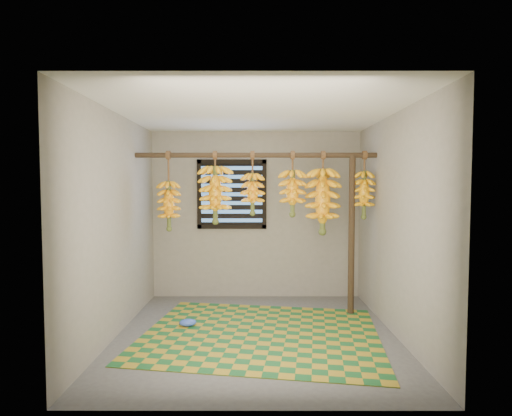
{
  "coord_description": "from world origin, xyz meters",
  "views": [
    {
      "loc": [
        0.0,
        -4.28,
        1.6
      ],
      "look_at": [
        0.0,
        0.55,
        1.35
      ],
      "focal_mm": 28.0,
      "sensor_mm": 36.0,
      "label": 1
    }
  ],
  "objects_px": {
    "banana_bunch_a": "(169,205)",
    "banana_bunch_f": "(364,195)",
    "banana_bunch_c": "(253,194)",
    "banana_bunch_d": "(292,193)",
    "banana_bunch_e": "(323,201)",
    "support_post": "(352,235)",
    "banana_bunch_b": "(215,195)",
    "plastic_bag": "(188,323)",
    "woven_mat": "(261,334)"
  },
  "relations": [
    {
      "from": "banana_bunch_a",
      "to": "banana_bunch_e",
      "type": "height_order",
      "value": "same"
    },
    {
      "from": "banana_bunch_e",
      "to": "banana_bunch_f",
      "type": "height_order",
      "value": "same"
    },
    {
      "from": "banana_bunch_e",
      "to": "banana_bunch_f",
      "type": "xyz_separation_m",
      "value": [
        0.52,
        -0.0,
        0.08
      ]
    },
    {
      "from": "woven_mat",
      "to": "banana_bunch_f",
      "type": "xyz_separation_m",
      "value": [
        1.3,
        0.71,
        1.51
      ]
    },
    {
      "from": "banana_bunch_c",
      "to": "banana_bunch_f",
      "type": "bearing_deg",
      "value": 0.0
    },
    {
      "from": "plastic_bag",
      "to": "banana_bunch_f",
      "type": "relative_size",
      "value": 0.23
    },
    {
      "from": "banana_bunch_b",
      "to": "banana_bunch_e",
      "type": "distance_m",
      "value": 1.35
    },
    {
      "from": "plastic_bag",
      "to": "banana_bunch_f",
      "type": "bearing_deg",
      "value": 12.75
    },
    {
      "from": "banana_bunch_b",
      "to": "banana_bunch_c",
      "type": "relative_size",
      "value": 1.13
    },
    {
      "from": "plastic_bag",
      "to": "banana_bunch_b",
      "type": "bearing_deg",
      "value": 60.49
    },
    {
      "from": "banana_bunch_e",
      "to": "plastic_bag",
      "type": "bearing_deg",
      "value": -163.37
    },
    {
      "from": "woven_mat",
      "to": "banana_bunch_c",
      "type": "relative_size",
      "value": 3.17
    },
    {
      "from": "support_post",
      "to": "banana_bunch_d",
      "type": "height_order",
      "value": "banana_bunch_d"
    },
    {
      "from": "support_post",
      "to": "plastic_bag",
      "type": "relative_size",
      "value": 10.15
    },
    {
      "from": "banana_bunch_b",
      "to": "banana_bunch_d",
      "type": "relative_size",
      "value": 1.11
    },
    {
      "from": "banana_bunch_c",
      "to": "banana_bunch_d",
      "type": "bearing_deg",
      "value": 0.0
    },
    {
      "from": "banana_bunch_b",
      "to": "banana_bunch_d",
      "type": "bearing_deg",
      "value": -0.0
    },
    {
      "from": "banana_bunch_b",
      "to": "banana_bunch_e",
      "type": "height_order",
      "value": "same"
    },
    {
      "from": "banana_bunch_a",
      "to": "banana_bunch_f",
      "type": "distance_m",
      "value": 2.44
    },
    {
      "from": "banana_bunch_b",
      "to": "banana_bunch_e",
      "type": "bearing_deg",
      "value": 0.0
    },
    {
      "from": "plastic_bag",
      "to": "banana_bunch_f",
      "type": "height_order",
      "value": "banana_bunch_f"
    },
    {
      "from": "banana_bunch_b",
      "to": "banana_bunch_a",
      "type": "bearing_deg",
      "value": -180.0
    },
    {
      "from": "support_post",
      "to": "woven_mat",
      "type": "bearing_deg",
      "value": -148.38
    },
    {
      "from": "banana_bunch_f",
      "to": "woven_mat",
      "type": "bearing_deg",
      "value": -151.43
    },
    {
      "from": "banana_bunch_a",
      "to": "banana_bunch_f",
      "type": "relative_size",
      "value": 1.18
    },
    {
      "from": "support_post",
      "to": "banana_bunch_a",
      "type": "relative_size",
      "value": 2.02
    },
    {
      "from": "banana_bunch_d",
      "to": "banana_bunch_a",
      "type": "bearing_deg",
      "value": -180.0
    },
    {
      "from": "support_post",
      "to": "banana_bunch_b",
      "type": "bearing_deg",
      "value": 180.0
    },
    {
      "from": "support_post",
      "to": "banana_bunch_a",
      "type": "xyz_separation_m",
      "value": [
        -2.29,
        -0.0,
        0.37
      ]
    },
    {
      "from": "banana_bunch_a",
      "to": "banana_bunch_d",
      "type": "relative_size",
      "value": 1.22
    },
    {
      "from": "plastic_bag",
      "to": "banana_bunch_d",
      "type": "relative_size",
      "value": 0.24
    },
    {
      "from": "banana_bunch_c",
      "to": "banana_bunch_f",
      "type": "distance_m",
      "value": 1.39
    },
    {
      "from": "plastic_bag",
      "to": "banana_bunch_c",
      "type": "bearing_deg",
      "value": 33.15
    },
    {
      "from": "plastic_bag",
      "to": "support_post",
      "type": "bearing_deg",
      "value": 13.68
    },
    {
      "from": "banana_bunch_e",
      "to": "woven_mat",
      "type": "bearing_deg",
      "value": -137.87
    },
    {
      "from": "banana_bunch_d",
      "to": "banana_bunch_f",
      "type": "relative_size",
      "value": 0.96
    },
    {
      "from": "banana_bunch_b",
      "to": "banana_bunch_c",
      "type": "xyz_separation_m",
      "value": [
        0.47,
        -0.0,
        0.01
      ]
    },
    {
      "from": "banana_bunch_b",
      "to": "banana_bunch_d",
      "type": "distance_m",
      "value": 0.96
    },
    {
      "from": "banana_bunch_d",
      "to": "banana_bunch_b",
      "type": "bearing_deg",
      "value": 180.0
    },
    {
      "from": "banana_bunch_a",
      "to": "banana_bunch_f",
      "type": "bearing_deg",
      "value": 0.0
    },
    {
      "from": "banana_bunch_c",
      "to": "banana_bunch_d",
      "type": "distance_m",
      "value": 0.5
    },
    {
      "from": "banana_bunch_a",
      "to": "banana_bunch_b",
      "type": "height_order",
      "value": "same"
    },
    {
      "from": "banana_bunch_a",
      "to": "banana_bunch_c",
      "type": "height_order",
      "value": "same"
    },
    {
      "from": "banana_bunch_c",
      "to": "banana_bunch_e",
      "type": "relative_size",
      "value": 0.77
    },
    {
      "from": "banana_bunch_b",
      "to": "banana_bunch_f",
      "type": "bearing_deg",
      "value": -0.0
    },
    {
      "from": "banana_bunch_c",
      "to": "plastic_bag",
      "type": "bearing_deg",
      "value": -146.85
    },
    {
      "from": "banana_bunch_e",
      "to": "banana_bunch_c",
      "type": "bearing_deg",
      "value": -180.0
    },
    {
      "from": "woven_mat",
      "to": "plastic_bag",
      "type": "distance_m",
      "value": 0.87
    },
    {
      "from": "support_post",
      "to": "woven_mat",
      "type": "relative_size",
      "value": 0.79
    },
    {
      "from": "plastic_bag",
      "to": "banana_bunch_e",
      "type": "bearing_deg",
      "value": 16.63
    }
  ]
}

